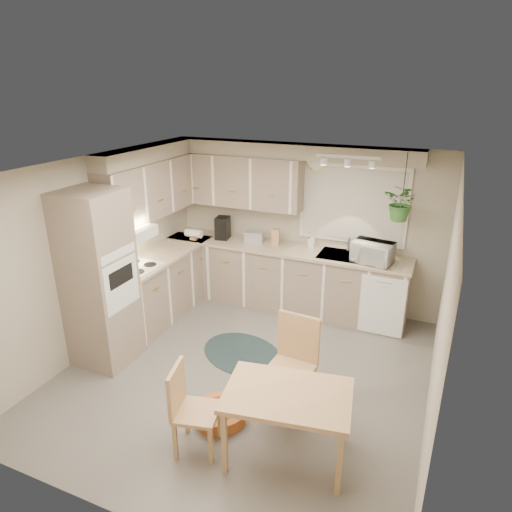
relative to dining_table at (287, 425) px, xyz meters
name	(u,v)px	position (x,y,z in m)	size (l,w,h in m)	color
floor	(245,373)	(-0.87, 1.00, -0.34)	(4.20, 4.20, 0.00)	#605D55
ceiling	(243,168)	(-0.87, 1.00, 2.06)	(4.20, 4.20, 0.00)	white
wall_back	(304,226)	(-0.87, 3.10, 0.86)	(4.00, 0.04, 2.40)	#ACA38E
wall_front	(116,394)	(-0.87, -1.10, 0.86)	(4.00, 0.04, 2.40)	#ACA38E
wall_left	(98,253)	(-2.87, 1.00, 0.86)	(0.04, 4.20, 2.40)	#ACA38E
wall_right	(442,314)	(1.13, 1.00, 0.86)	(0.04, 4.20, 2.40)	#ACA38E
base_cab_left	(163,285)	(-2.57, 1.88, 0.11)	(0.60, 1.85, 0.90)	gray
base_cab_back	(283,278)	(-1.07, 2.80, 0.11)	(3.60, 0.60, 0.90)	gray
counter_left	(161,255)	(-2.56, 1.88, 0.58)	(0.64, 1.89, 0.04)	tan
counter_back	(283,249)	(-1.07, 2.79, 0.58)	(3.64, 0.64, 0.04)	tan
oven_stack	(99,280)	(-2.54, 0.63, 0.71)	(0.65, 0.65, 2.10)	gray
wall_oven_face	(121,284)	(-2.22, 0.63, 0.71)	(0.02, 0.56, 0.58)	white
upper_cab_left	(153,188)	(-2.69, 2.00, 1.48)	(0.35, 2.00, 0.75)	gray
upper_cab_back	(237,181)	(-1.87, 2.93, 1.48)	(2.00, 0.35, 0.75)	gray
soffit_left	(148,153)	(-2.72, 2.00, 1.96)	(0.30, 2.00, 0.20)	#ACA38E
soffit_back	(289,151)	(-1.07, 2.95, 1.96)	(3.60, 0.30, 0.20)	#ACA38E
cooktop	(136,268)	(-2.55, 1.30, 0.60)	(0.52, 0.58, 0.02)	white
range_hood	(131,234)	(-2.57, 1.30, 1.06)	(0.40, 0.60, 0.14)	white
window_blinds	(352,205)	(-0.17, 3.07, 1.26)	(1.40, 0.02, 1.00)	silver
window_frame	(353,205)	(-0.17, 3.08, 1.26)	(1.50, 0.02, 1.10)	silver
sink	(344,258)	(-0.17, 2.80, 0.56)	(0.70, 0.48, 0.10)	#B3B5BC
dishwasher_front	(382,307)	(0.43, 2.49, 0.08)	(0.58, 0.01, 0.83)	white
track_light_bar	(348,157)	(-0.17, 2.55, 1.99)	(0.80, 0.04, 0.04)	white
wall_clock	(316,160)	(-0.72, 3.07, 1.84)	(0.30, 0.30, 0.03)	#E0BB4F
dining_table	(287,425)	(0.00, 0.00, 0.00)	(1.09, 0.73, 0.69)	tan
chair_left	(197,410)	(-0.78, -0.23, 0.08)	(0.40, 0.40, 0.86)	tan
chair_back	(290,368)	(-0.19, 0.60, 0.16)	(0.47, 0.47, 1.01)	tan
braided_rug	(242,353)	(-1.06, 1.35, -0.34)	(1.12, 0.84, 0.01)	black
pet_bed	(220,413)	(-0.78, 0.19, -0.28)	(0.54, 0.54, 0.12)	#C25526
microwave	(373,250)	(0.22, 2.70, 0.77)	(0.52, 0.29, 0.35)	white
soap_bottle	(311,244)	(-0.69, 2.95, 0.64)	(0.09, 0.19, 0.09)	white
hanging_plant	(402,207)	(0.52, 2.70, 1.39)	(0.42, 0.46, 0.36)	#346C2B
coffee_maker	(223,228)	(-2.05, 2.80, 0.77)	(0.19, 0.23, 0.34)	black
toaster	(254,237)	(-1.54, 2.82, 0.68)	(0.27, 0.16, 0.17)	#B3B5BC
knife_block	(276,237)	(-1.21, 2.85, 0.72)	(0.11, 0.11, 0.24)	tan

